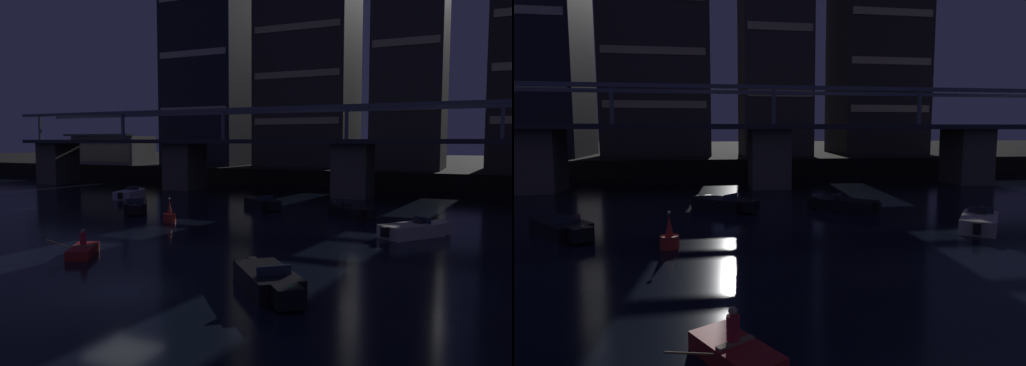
% 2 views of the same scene
% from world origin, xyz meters
% --- Properties ---
extents(far_riverbank, '(240.00, 80.00, 2.20)m').
position_xyz_m(far_riverbank, '(0.00, 84.27, 1.10)').
color(far_riverbank, black).
rests_on(far_riverbank, ground).
extents(river_bridge, '(88.19, 6.40, 9.38)m').
position_xyz_m(river_bridge, '(0.00, 36.26, 4.05)').
color(river_bridge, '#605B51').
rests_on(river_bridge, ground).
extents(tower_west_tall, '(13.43, 10.46, 32.53)m').
position_xyz_m(tower_west_tall, '(-11.75, 55.83, 18.32)').
color(tower_west_tall, '#423D38').
rests_on(tower_west_tall, far_riverbank).
extents(tower_central, '(8.56, 9.92, 39.25)m').
position_xyz_m(tower_central, '(3.20, 52.79, 21.67)').
color(tower_central, '#423D38').
rests_on(tower_central, far_riverbank).
extents(tower_east_tall, '(11.59, 10.60, 30.76)m').
position_xyz_m(tower_east_tall, '(17.95, 54.71, 17.43)').
color(tower_east_tall, '#38332D').
rests_on(tower_east_tall, far_riverbank).
extents(speedboat_near_center, '(4.52, 4.24, 1.16)m').
position_xyz_m(speedboat_near_center, '(-4.95, 24.47, 0.41)').
color(speedboat_near_center, black).
rests_on(speedboat_near_center, ground).
extents(speedboat_mid_right, '(4.44, 4.34, 1.16)m').
position_xyz_m(speedboat_mid_right, '(3.15, 22.87, 0.41)').
color(speedboat_mid_right, black).
rests_on(speedboat_mid_right, ground).
extents(speedboat_far_center, '(3.99, 4.69, 1.16)m').
position_xyz_m(speedboat_far_center, '(8.77, 16.28, 0.41)').
color(speedboat_far_center, beige).
rests_on(speedboat_far_center, ground).
extents(speedboat_far_right, '(4.02, 4.68, 1.16)m').
position_xyz_m(speedboat_far_right, '(-13.61, 18.09, 0.41)').
color(speedboat_far_right, black).
rests_on(speedboat_far_right, ground).
extents(channel_buoy, '(0.90, 0.90, 1.76)m').
position_xyz_m(channel_buoy, '(-7.97, 14.75, 0.48)').
color(channel_buoy, red).
rests_on(channel_buoy, ground).
extents(dinghy_with_paddler, '(2.71, 2.80, 1.36)m').
position_xyz_m(dinghy_with_paddler, '(-5.77, 3.92, 0.28)').
color(dinghy_with_paddler, maroon).
rests_on(dinghy_with_paddler, ground).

